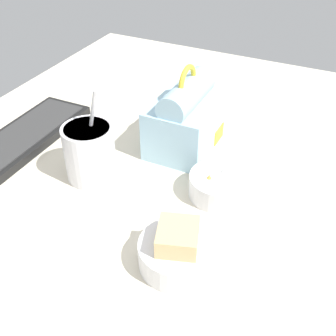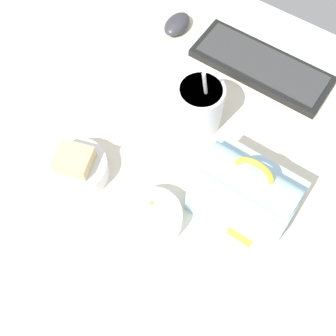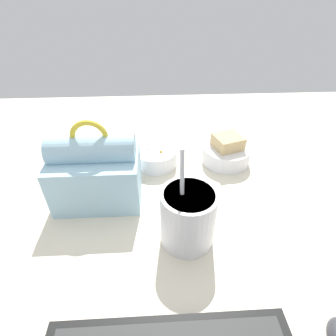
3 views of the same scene
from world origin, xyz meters
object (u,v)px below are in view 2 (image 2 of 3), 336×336
(keyboard, at_px, (261,66))
(lunch_bag, at_px, (246,193))
(bento_bowl_sandwich, at_px, (77,167))
(bento_bowl_snacks, at_px, (152,218))
(soup_cup, at_px, (201,106))
(computer_mouse, at_px, (177,24))

(keyboard, bearing_deg, lunch_bag, -67.92)
(bento_bowl_sandwich, bearing_deg, bento_bowl_snacks, -0.16)
(bento_bowl_sandwich, height_order, bento_bowl_snacks, bento_bowl_sandwich)
(soup_cup, xyz_separation_m, bento_bowl_snacks, (0.05, -0.24, -0.03))
(keyboard, bearing_deg, bento_bowl_sandwich, -110.99)
(lunch_bag, distance_m, bento_bowl_snacks, 0.18)
(keyboard, relative_size, lunch_bag, 1.73)
(keyboard, distance_m, bento_bowl_snacks, 0.44)
(lunch_bag, bearing_deg, bento_bowl_sandwich, -158.54)
(keyboard, xyz_separation_m, bento_bowl_snacks, (0.01, -0.44, 0.01))
(keyboard, height_order, computer_mouse, computer_mouse)
(soup_cup, height_order, computer_mouse, soup_cup)
(bento_bowl_snacks, distance_m, computer_mouse, 0.50)
(keyboard, relative_size, soup_cup, 1.74)
(bento_bowl_sandwich, bearing_deg, soup_cup, 61.24)
(bento_bowl_snacks, bearing_deg, soup_cup, 101.35)
(lunch_bag, height_order, computer_mouse, lunch_bag)
(soup_cup, bearing_deg, bento_bowl_sandwich, -118.76)
(keyboard, bearing_deg, computer_mouse, -178.64)
(bento_bowl_snacks, xyz_separation_m, computer_mouse, (-0.24, 0.44, -0.01))
(computer_mouse, bearing_deg, keyboard, 1.36)
(keyboard, distance_m, soup_cup, 0.21)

